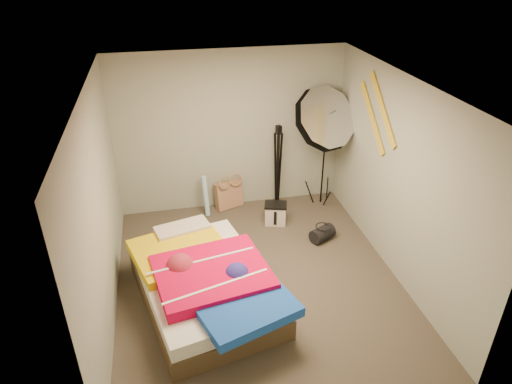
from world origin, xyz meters
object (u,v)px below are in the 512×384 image
object	(u,v)px
tote_bag	(229,195)
wrapping_roll	(206,196)
bed	(205,282)
photo_umbrella	(323,120)
camera_case	(275,214)
camera_tripod	(278,162)
duffel_bag	(322,234)

from	to	relation	value
tote_bag	wrapping_roll	distance (m)	0.42
bed	photo_umbrella	bearing A→B (deg)	42.20
camera_case	photo_umbrella	distance (m)	1.58
camera_case	camera_tripod	distance (m)	0.81
photo_umbrella	bed	bearing A→B (deg)	-137.80
wrapping_roll	camera_case	distance (m)	1.12
camera_case	duffel_bag	distance (m)	0.80
tote_bag	photo_umbrella	xyz separation A→B (m)	(1.38, -0.33, 1.28)
wrapping_roll	duffel_bag	xyz separation A→B (m)	(1.55, -1.07, -0.22)
tote_bag	camera_tripod	distance (m)	0.97
tote_bag	camera_tripod	size ratio (longest dim) A/B	0.32
wrapping_roll	photo_umbrella	world-z (taller)	photo_umbrella
photo_umbrella	tote_bag	bearing A→B (deg)	166.45
wrapping_roll	camera_tripod	bearing A→B (deg)	-0.83
tote_bag	camera_tripod	world-z (taller)	camera_tripod
wrapping_roll	camera_case	world-z (taller)	wrapping_roll
tote_bag	duffel_bag	distance (m)	1.69
camera_tripod	wrapping_roll	bearing A→B (deg)	179.17
tote_bag	wrapping_roll	xyz separation A→B (m)	(-0.38, -0.15, 0.10)
bed	camera_tripod	distance (m)	2.48
duffel_bag	camera_case	bearing A→B (deg)	105.37
tote_bag	duffel_bag	size ratio (longest dim) A/B	1.27
duffel_bag	camera_tripod	size ratio (longest dim) A/B	0.25
wrapping_roll	photo_umbrella	size ratio (longest dim) A/B	0.31
camera_case	duffel_bag	xyz separation A→B (m)	(0.55, -0.58, -0.05)
wrapping_roll	camera_case	size ratio (longest dim) A/B	2.09
camera_case	camera_tripod	bearing A→B (deg)	89.05
duffel_bag	bed	world-z (taller)	bed
tote_bag	camera_case	size ratio (longest dim) A/B	1.43
bed	tote_bag	bearing A→B (deg)	73.88
duffel_bag	bed	distance (m)	2.02
tote_bag	photo_umbrella	distance (m)	1.91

